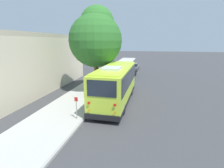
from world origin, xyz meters
name	(u,v)px	position (x,y,z in m)	size (l,w,h in m)	color
ground_plane	(120,104)	(0.00, 0.00, 0.00)	(160.00, 160.00, 0.00)	#3D3D3F
sidewalk_slab	(78,100)	(0.00, 3.75, 0.07)	(80.00, 3.77, 0.15)	#B2AFA8
curb_strip	(99,101)	(0.00, 1.80, 0.07)	(80.00, 0.14, 0.15)	#9D9A94
shuttle_bus	(116,83)	(0.27, 0.39, 1.77)	(8.68, 2.58, 3.30)	#BCDB38
parked_sedan_black	(129,73)	(11.64, 0.58, 0.62)	(4.28, 2.09, 1.33)	black
parked_sedan_gray	(133,67)	(17.89, 0.47, 0.58)	(4.29, 1.98, 1.26)	slate
street_tree	(96,37)	(3.53, 3.06, 5.59)	(5.32, 5.32, 8.54)	brown
sign_post_near	(76,108)	(-3.81, 2.24, 0.93)	(0.06, 0.22, 1.50)	gray
sign_post_far	(86,101)	(-2.12, 2.24, 0.82)	(0.06, 0.22, 1.29)	gray
fire_hydrant	(109,81)	(6.14, 2.28, 0.55)	(0.22, 0.22, 0.81)	red
building_backdrop	(25,64)	(2.19, 10.50, 2.78)	(17.40, 6.03, 5.95)	beige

